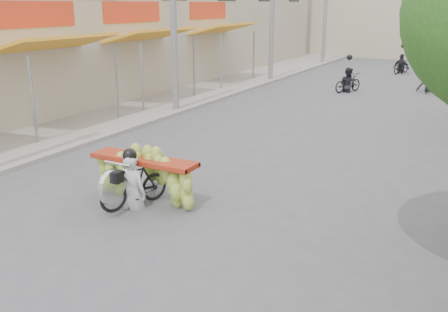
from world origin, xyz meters
TOP-DOWN VIEW (x-y plane):
  - sidewalk_left at (-7.00, 15.00)m, footprint 4.00×60.00m
  - shophouse_row_left at (-11.98, 13.98)m, footprint 9.77×40.00m
  - far_building at (0.00, 38.00)m, footprint 20.00×6.00m
  - utility_pole_mid at (-5.40, 12.00)m, footprint 0.60×0.24m
  - utility_pole_far at (-5.40, 21.00)m, footprint 0.60×0.24m
  - utility_pole_back at (-5.40, 30.00)m, footprint 0.60×0.24m
  - banana_motorbike at (-1.06, 4.10)m, footprint 2.34×1.79m
  - bg_motorbike_a at (-0.90, 19.52)m, footprint 1.18×1.63m
  - bg_motorbike_b at (2.41, 21.27)m, footprint 1.08×1.83m
  - bg_motorbike_c at (0.15, 27.41)m, footprint 1.09×1.64m

SIDE VIEW (x-z plane):
  - sidewalk_left at x=-7.00m, z-range 0.00..0.12m
  - banana_motorbike at x=-1.06m, z-range -0.33..1.72m
  - bg_motorbike_a at x=-0.90m, z-range -0.22..1.73m
  - bg_motorbike_c at x=0.15m, z-range -0.16..1.79m
  - bg_motorbike_b at x=2.41m, z-range -0.14..1.81m
  - shophouse_row_left at x=-11.98m, z-range 0.00..6.00m
  - far_building at x=0.00m, z-range 0.00..7.00m
  - utility_pole_mid at x=-5.40m, z-range 0.03..8.03m
  - utility_pole_far at x=-5.40m, z-range 0.03..8.03m
  - utility_pole_back at x=-5.40m, z-range 0.03..8.03m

